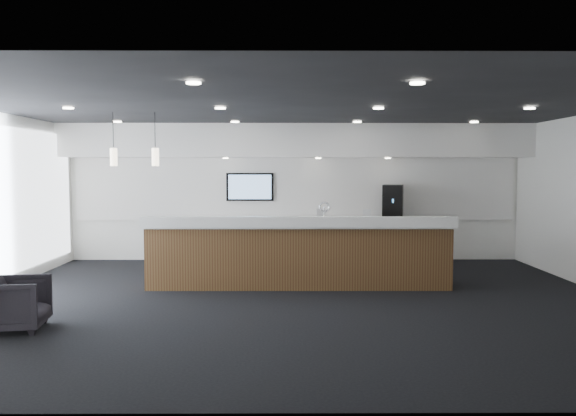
{
  "coord_description": "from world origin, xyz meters",
  "views": [
    {
      "loc": [
        -0.22,
        -8.58,
        2.05
      ],
      "look_at": [
        -0.17,
        1.3,
        1.36
      ],
      "focal_mm": 35.0,
      "sensor_mm": 36.0,
      "label": 1
    }
  ],
  "objects": [
    {
      "name": "info_sign_right",
      "position": [
        1.56,
        3.56,
        1.06
      ],
      "size": [
        0.17,
        0.03,
        0.23
      ],
      "primitive_type": "cube",
      "rotation": [
        0.0,
        0.0,
        -0.04
      ],
      "color": "white",
      "rests_on": "back_credenza"
    },
    {
      "name": "cup_3",
      "position": [
        1.0,
        3.52,
        0.99
      ],
      "size": [
        0.11,
        0.11,
        0.08
      ],
      "primitive_type": "imported",
      "rotation": [
        0.0,
        0.0,
        1.94
      ],
      "color": "white",
      "rests_on": "back_credenza"
    },
    {
      "name": "ceiling_can_lights",
      "position": [
        0.0,
        0.0,
        2.97
      ],
      "size": [
        7.0,
        5.0,
        0.02
      ],
      "primitive_type": null,
      "color": "white",
      "rests_on": "ceiling"
    },
    {
      "name": "pendant_right",
      "position": [
        -3.1,
        0.8,
        2.25
      ],
      "size": [
        0.12,
        0.12,
        0.3
      ],
      "primitive_type": "cylinder",
      "color": "beige",
      "rests_on": "ceiling"
    },
    {
      "name": "ceiling",
      "position": [
        0.0,
        0.0,
        3.0
      ],
      "size": [
        10.0,
        8.0,
        0.02
      ],
      "primitive_type": "cube",
      "color": "black",
      "rests_on": "back_wall"
    },
    {
      "name": "cup_1",
      "position": [
        1.28,
        3.52,
        0.99
      ],
      "size": [
        0.12,
        0.12,
        0.08
      ],
      "primitive_type": "imported",
      "rotation": [
        0.0,
        0.0,
        0.65
      ],
      "color": "white",
      "rests_on": "back_credenza"
    },
    {
      "name": "cup_0",
      "position": [
        1.42,
        3.52,
        0.99
      ],
      "size": [
        0.09,
        0.09,
        0.08
      ],
      "primitive_type": "imported",
      "color": "white",
      "rests_on": "back_credenza"
    },
    {
      "name": "service_counter",
      "position": [
        0.01,
        1.08,
        0.57
      ],
      "size": [
        5.27,
        0.89,
        1.49
      ],
      "rotation": [
        0.0,
        0.0,
        -0.01
      ],
      "color": "#492C18",
      "rests_on": "ground"
    },
    {
      "name": "soffit_bulkhead",
      "position": [
        0.0,
        3.55,
        2.65
      ],
      "size": [
        10.0,
        0.9,
        0.7
      ],
      "primitive_type": "cube",
      "color": "white",
      "rests_on": "back_wall"
    },
    {
      "name": "info_sign_left",
      "position": [
        0.55,
        3.51,
        1.07
      ],
      "size": [
        0.18,
        0.07,
        0.25
      ],
      "primitive_type": "cube",
      "rotation": [
        0.0,
        0.0,
        0.26
      ],
      "color": "white",
      "rests_on": "back_credenza"
    },
    {
      "name": "armchair",
      "position": [
        -3.65,
        -1.55,
        0.34
      ],
      "size": [
        0.84,
        0.83,
        0.68
      ],
      "primitive_type": "imported",
      "rotation": [
        0.0,
        0.0,
        1.71
      ],
      "color": "black",
      "rests_on": "ground"
    },
    {
      "name": "alcove_panel",
      "position": [
        0.0,
        3.97,
        1.6
      ],
      "size": [
        9.8,
        0.06,
        1.4
      ],
      "primitive_type": "cube",
      "color": "white",
      "rests_on": "back_wall"
    },
    {
      "name": "wall_tv",
      "position": [
        -1.0,
        3.91,
        1.65
      ],
      "size": [
        1.05,
        0.08,
        0.62
      ],
      "color": "black",
      "rests_on": "back_wall"
    },
    {
      "name": "back_credenza",
      "position": [
        -0.0,
        3.64,
        0.48
      ],
      "size": [
        5.06,
        0.66,
        0.95
      ],
      "color": "gray",
      "rests_on": "ground"
    },
    {
      "name": "back_wall",
      "position": [
        0.0,
        4.0,
        1.5
      ],
      "size": [
        10.0,
        0.02,
        3.0
      ],
      "primitive_type": "cube",
      "color": "white",
      "rests_on": "ground"
    },
    {
      "name": "coffee_machine",
      "position": [
        2.14,
        3.62,
        1.33
      ],
      "size": [
        0.54,
        0.61,
        0.76
      ],
      "rotation": [
        0.0,
        0.0,
        -0.24
      ],
      "color": "black",
      "rests_on": "back_credenza"
    },
    {
      "name": "cup_2",
      "position": [
        1.14,
        3.52,
        0.99
      ],
      "size": [
        0.11,
        0.11,
        0.08
      ],
      "primitive_type": "imported",
      "rotation": [
        0.0,
        0.0,
        1.29
      ],
      "color": "white",
      "rests_on": "back_credenza"
    },
    {
      "name": "ground",
      "position": [
        0.0,
        0.0,
        0.0
      ],
      "size": [
        10.0,
        10.0,
        0.0
      ],
      "primitive_type": "plane",
      "color": "black",
      "rests_on": "ground"
    },
    {
      "name": "pendant_left",
      "position": [
        -2.4,
        0.8,
        2.25
      ],
      "size": [
        0.12,
        0.12,
        0.3
      ],
      "primitive_type": "cylinder",
      "color": "beige",
      "rests_on": "ceiling"
    }
  ]
}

